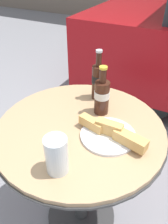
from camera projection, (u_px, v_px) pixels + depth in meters
name	position (u px, v px, depth m)	size (l,w,h in m)	color
ground_plane	(81.00, 215.00, 1.38)	(30.00, 30.00, 0.00)	gray
bistro_table	(80.00, 154.00, 1.05)	(0.75, 0.75, 0.74)	#333333
cola_bottle_left	(102.00, 96.00, 0.98)	(0.07, 0.07, 0.23)	#3D1E14
cola_bottle_right	(98.00, 80.00, 1.08)	(0.06, 0.06, 0.25)	#3D1E14
drinking_glass	(57.00, 156.00, 0.72)	(0.08, 0.08, 0.14)	#C68923
lunch_plate_near	(110.00, 133.00, 0.88)	(0.30, 0.23, 0.07)	white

